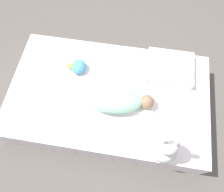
# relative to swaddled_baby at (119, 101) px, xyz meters

# --- Properties ---
(ground_plane) EXTENTS (12.00, 12.00, 0.00)m
(ground_plane) POSITION_rel_swaddled_baby_xyz_m (0.09, -0.09, -0.30)
(ground_plane) COLOR #514C47
(bed_mattress) EXTENTS (1.52, 0.90, 0.23)m
(bed_mattress) POSITION_rel_swaddled_baby_xyz_m (0.09, -0.09, -0.18)
(bed_mattress) COLOR white
(bed_mattress) RESTS_ON ground_plane
(burp_cloth) EXTENTS (0.18, 0.22, 0.02)m
(burp_cloth) POSITION_rel_swaddled_baby_xyz_m (-0.16, -0.06, -0.06)
(burp_cloth) COLOR white
(burp_cloth) RESTS_ON bed_mattress
(swaddled_baby) EXTENTS (0.47, 0.24, 0.14)m
(swaddled_baby) POSITION_rel_swaddled_baby_xyz_m (0.00, 0.00, 0.00)
(swaddled_baby) COLOR #99D6B2
(swaddled_baby) RESTS_ON bed_mattress
(pillow) EXTENTS (0.36, 0.30, 0.07)m
(pillow) POSITION_rel_swaddled_baby_xyz_m (-0.35, -0.36, -0.03)
(pillow) COLOR white
(pillow) RESTS_ON bed_mattress
(bunny_plush) EXTENTS (0.18, 0.18, 0.35)m
(bunny_plush) POSITION_rel_swaddled_baby_xyz_m (-0.33, 0.29, 0.06)
(bunny_plush) COLOR white
(bunny_plush) RESTS_ON bed_mattress
(turtle_plush) EXTENTS (0.15, 0.13, 0.08)m
(turtle_plush) POSITION_rel_swaddled_baby_xyz_m (0.36, -0.25, -0.03)
(turtle_plush) COLOR #4C99C6
(turtle_plush) RESTS_ON bed_mattress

